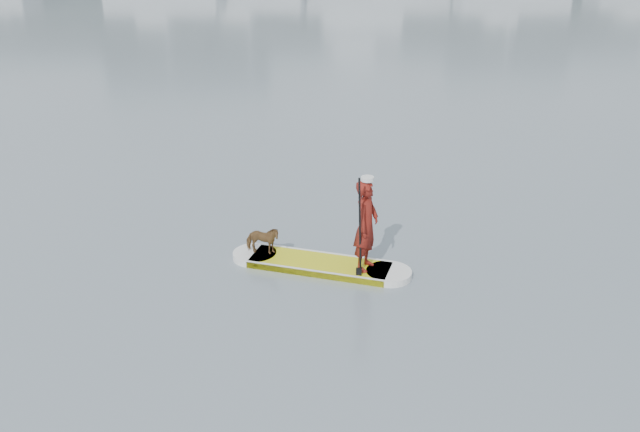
{
  "coord_description": "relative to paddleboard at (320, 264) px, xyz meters",
  "views": [
    {
      "loc": [
        0.52,
        -9.42,
        5.92
      ],
      "look_at": [
        0.7,
        1.86,
        1.0
      ],
      "focal_mm": 40.0,
      "sensor_mm": 36.0,
      "label": 1
    }
  ],
  "objects": [
    {
      "name": "white_cap",
      "position": [
        0.78,
        -0.25,
        1.72
      ],
      "size": [
        0.22,
        0.22,
        0.07
      ],
      "primitive_type": "cylinder",
      "color": "silver",
      "rests_on": "paddler"
    },
    {
      "name": "paddle",
      "position": [
        0.66,
        -0.53,
        0.74
      ],
      "size": [
        0.12,
        0.29,
        2.0
      ],
      "rotation": [
        0.0,
        0.0,
        -0.31
      ],
      "color": "black",
      "rests_on": "ground"
    },
    {
      "name": "ground",
      "position": [
        -0.7,
        -1.86,
        -0.06
      ],
      "size": [
        140.0,
        140.0,
        0.0
      ],
      "primitive_type": "plane",
      "color": "slate",
      "rests_on": "ground"
    },
    {
      "name": "paddleboard",
      "position": [
        0.0,
        0.0,
        0.0
      ],
      "size": [
        3.18,
        1.57,
        0.12
      ],
      "rotation": [
        0.0,
        0.0,
        -0.31
      ],
      "color": "#C4C312",
      "rests_on": "ground"
    },
    {
      "name": "dog",
      "position": [
        -1.04,
        0.33,
        0.33
      ],
      "size": [
        0.67,
        0.39,
        0.53
      ],
      "primitive_type": "imported",
      "rotation": [
        0.0,
        0.0,
        1.41
      ],
      "color": "brown",
      "rests_on": "paddleboard"
    },
    {
      "name": "paddler",
      "position": [
        0.78,
        -0.25,
        0.87
      ],
      "size": [
        0.6,
        0.7,
        1.62
      ],
      "primitive_type": "imported",
      "rotation": [
        0.0,
        0.0,
        1.15
      ],
      "color": "maroon",
      "rests_on": "paddleboard"
    }
  ]
}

